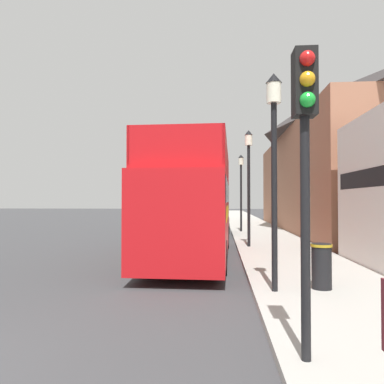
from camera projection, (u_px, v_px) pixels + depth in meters
ground_plane at (148, 233)px, 24.56m from camera, size 144.00×144.00×0.00m
sidewalk at (265, 237)px, 21.02m from camera, size 3.62×108.00×0.14m
brick_terrace_rear at (326, 162)px, 26.02m from camera, size 6.00×23.14×9.68m
tour_bus at (194, 208)px, 13.93m from camera, size 2.80×10.02×4.05m
parked_car_ahead_of_bus at (214, 223)px, 22.61m from camera, size 1.98×4.48×1.59m
traffic_signal at (305, 132)px, 4.70m from camera, size 0.28×0.42×3.91m
lamp_post_nearest at (274, 141)px, 8.30m from camera, size 0.35×0.35×4.83m
lamp_post_second at (249, 167)px, 16.33m from camera, size 0.35×0.35×5.08m
lamp_post_third at (241, 179)px, 24.34m from camera, size 0.35×0.35×5.00m
litter_bin at (322, 265)px, 8.44m from camera, size 0.48×0.48×1.02m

